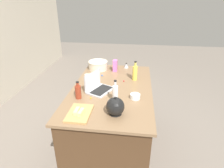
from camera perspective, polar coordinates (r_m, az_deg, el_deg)
The scene contains 19 objects.
ground_plane at distance 2.91m, azimuth 0.00°, elevation -17.20°, with size 12.00×12.00×0.00m, color slate.
island_counter at distance 2.62m, azimuth 0.00°, elevation -9.90°, with size 1.65×0.97×0.90m.
laptop at distance 2.31m, azimuth -4.16°, elevation -0.87°, with size 0.37×0.34×0.22m.
mixing_bowl_large at distance 2.97m, azimuth -4.16°, elevation 5.61°, with size 0.30×0.30×0.13m.
bottle_oil at distance 2.59m, azimuth 6.79°, elevation 3.38°, with size 0.07×0.07×0.26m.
bottle_soy at distance 2.15m, azimuth -9.96°, elevation -2.24°, with size 0.07×0.07×0.20m.
bottle_vinegar at distance 2.04m, azimuth 0.96°, elevation -2.81°, with size 0.06×0.06×0.25m.
kettle at distance 1.86m, azimuth 0.98°, elevation -6.68°, with size 0.21×0.18×0.20m.
cutting_board at distance 1.92m, azimuth -9.58°, elevation -8.46°, with size 0.32×0.22×0.02m, color tan.
butter_stick_left at distance 1.88m, azimuth -9.16°, elevation -8.20°, with size 0.11×0.04×0.04m, color #F4E58C.
butter_stick_right at distance 1.90m, azimuth -10.36°, elevation -7.85°, with size 0.11×0.04×0.04m, color #F4E58C.
ramekin_small at distance 2.72m, azimuth -7.33°, elevation 2.44°, with size 0.07×0.07×0.04m, color white.
ramekin_medium at distance 2.15m, azimuth 6.86°, elevation -3.65°, with size 0.11×0.11×0.05m, color white.
kitchen_timer at distance 3.04m, azimuth 4.25°, elevation 5.45°, with size 0.07×0.07×0.08m.
candy_bag at distance 2.88m, azimuth 0.92°, elevation 5.43°, with size 0.09×0.06×0.17m, color pink.
candy_0 at distance 2.73m, azimuth -2.96°, elevation 2.54°, with size 0.02×0.02×0.02m, color blue.
candy_1 at distance 2.55m, azimuth 3.51°, elevation 0.88°, with size 0.02×0.02×0.02m, color red.
candy_2 at distance 2.99m, azimuth 7.32°, elevation 4.41°, with size 0.01×0.01×0.01m, color orange.
candy_3 at distance 2.15m, azimuth -6.27°, elevation -4.16°, with size 0.02×0.02×0.02m, color yellow.
Camera 1 is at (-2.12, -0.29, 1.96)m, focal length 30.98 mm.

